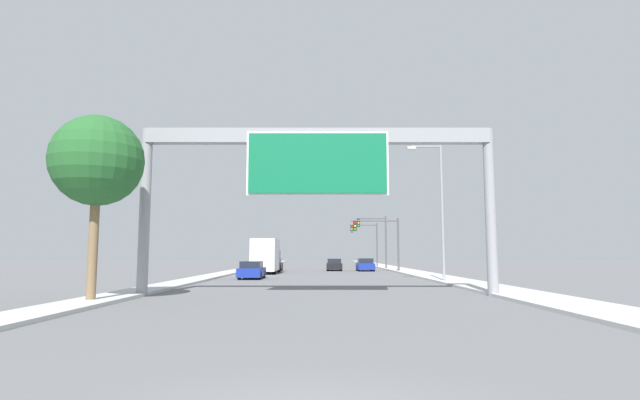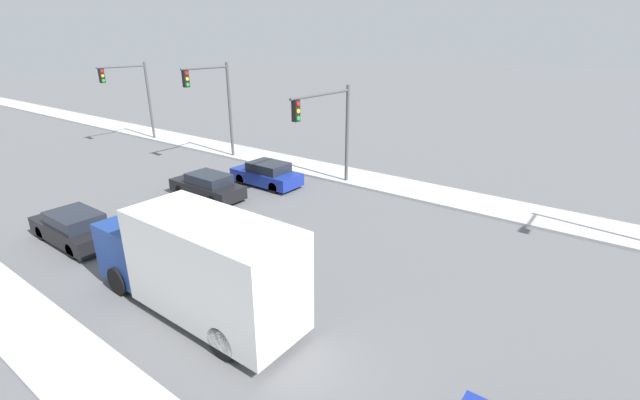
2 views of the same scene
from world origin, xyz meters
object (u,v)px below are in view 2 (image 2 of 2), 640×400
car_far_left (267,174)px  car_mid_center (75,228)px  truck_box_primary (198,264)px  traffic_light_mid_block (216,97)px  traffic_light_far_intersection (134,90)px  car_near_right (208,186)px  traffic_light_near_intersection (330,121)px

car_far_left → car_mid_center: (-10.50, 1.25, -0.01)m
truck_box_primary → traffic_light_mid_block: traffic_light_mid_block is taller
car_far_left → truck_box_primary: size_ratio=0.54×
traffic_light_far_intersection → car_near_right: bearing=-109.6°
car_near_right → traffic_light_near_intersection: (5.04, -4.61, 3.32)m
car_near_right → car_far_left: size_ratio=1.04×
car_mid_center → traffic_light_far_intersection: size_ratio=0.70×
traffic_light_far_intersection → car_far_left: bearing=-96.9°
truck_box_primary → traffic_light_mid_block: size_ratio=1.18×
traffic_light_near_intersection → traffic_light_far_intersection: size_ratio=0.90×
car_near_right → traffic_light_near_intersection: bearing=-42.5°
truck_box_primary → traffic_light_mid_block: bearing=47.2°
car_far_left → traffic_light_near_intersection: traffic_light_near_intersection is taller
traffic_light_near_intersection → traffic_light_mid_block: 10.03m
car_near_right → car_far_left: car_far_left is taller
car_far_left → car_mid_center: 10.57m
traffic_light_mid_block → truck_box_primary: bearing=-132.8°
truck_box_primary → traffic_light_mid_block: 18.75m
car_near_right → traffic_light_mid_block: (5.60, 5.39, 3.80)m
car_mid_center → traffic_light_far_intersection: bearing=50.7°
car_mid_center → traffic_light_near_intersection: 13.36m
car_mid_center → traffic_light_near_intersection: size_ratio=0.78×
car_near_right → car_mid_center: 7.00m
truck_box_primary → traffic_light_near_intersection: traffic_light_near_intersection is taller
car_near_right → traffic_light_near_intersection: 7.60m
car_near_right → car_far_left: 3.67m
car_near_right → car_far_left: bearing=-17.7°
car_near_right → traffic_light_far_intersection: bearing=70.4°
traffic_light_near_intersection → car_near_right: bearing=137.5°
car_far_left → traffic_light_far_intersection: size_ratio=0.67×
car_near_right → traffic_light_mid_block: size_ratio=0.66×
car_far_left → car_mid_center: bearing=173.2°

